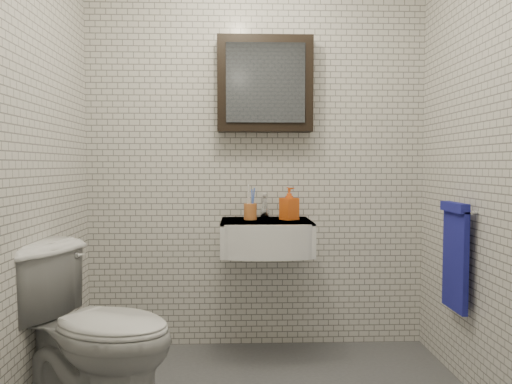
{
  "coord_description": "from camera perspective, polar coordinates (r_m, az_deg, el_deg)",
  "views": [
    {
      "loc": [
        -0.12,
        -2.26,
        1.19
      ],
      "look_at": [
        -0.02,
        0.45,
        1.04
      ],
      "focal_mm": 35.0,
      "sensor_mm": 36.0,
      "label": 1
    }
  ],
  "objects": [
    {
      "name": "room_shell",
      "position": [
        2.28,
        1.0,
        10.07
      ],
      "size": [
        2.22,
        2.02,
        2.51
      ],
      "color": "silver",
      "rests_on": "ground"
    },
    {
      "name": "washbasin",
      "position": [
        3.03,
        1.2,
        -5.11
      ],
      "size": [
        0.55,
        0.5,
        0.2
      ],
      "color": "white",
      "rests_on": "room_shell"
    },
    {
      "name": "faucet",
      "position": [
        3.21,
        1.01,
        -1.76
      ],
      "size": [
        0.06,
        0.2,
        0.15
      ],
      "color": "silver",
      "rests_on": "washbasin"
    },
    {
      "name": "mirror_cabinet",
      "position": [
        3.23,
        1.03,
        12.18
      ],
      "size": [
        0.6,
        0.15,
        0.6
      ],
      "color": "black",
      "rests_on": "room_shell"
    },
    {
      "name": "towel_rail",
      "position": [
        2.9,
        21.83,
        -6.36
      ],
      "size": [
        0.09,
        0.3,
        0.58
      ],
      "color": "silver",
      "rests_on": "room_shell"
    },
    {
      "name": "toothbrush_cup",
      "position": [
        3.1,
        -0.65,
        -2.15
      ],
      "size": [
        0.08,
        0.08,
        0.22
      ],
      "rotation": [
        0.0,
        0.0,
        0.05
      ],
      "color": "#C46B31",
      "rests_on": "washbasin"
    },
    {
      "name": "soap_bottle",
      "position": [
        3.09,
        3.81,
        -1.33
      ],
      "size": [
        0.13,
        0.13,
        0.2
      ],
      "primitive_type": "imported",
      "rotation": [
        0.0,
        0.0,
        0.6
      ],
      "color": "orange",
      "rests_on": "washbasin"
    },
    {
      "name": "toilet",
      "position": [
        2.54,
        -18.1,
        -14.95
      ],
      "size": [
        0.92,
        0.73,
        0.82
      ],
      "primitive_type": "imported",
      "rotation": [
        0.0,
        0.0,
        1.18
      ],
      "color": "silver",
      "rests_on": "ground"
    }
  ]
}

